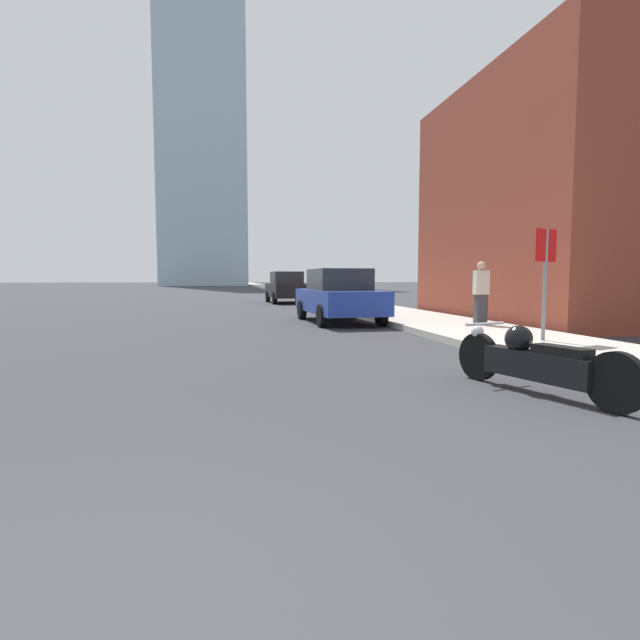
{
  "coord_description": "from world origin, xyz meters",
  "views": [
    {
      "loc": [
        0.54,
        -1.48,
        1.3
      ],
      "look_at": [
        1.77,
        5.21,
        0.74
      ],
      "focal_mm": 28.0,
      "sensor_mm": 36.0,
      "label": 1
    }
  ],
  "objects_px": {
    "pedestrian": "(481,293)",
    "stop_sign": "(546,265)",
    "motorcycle": "(535,361)",
    "parked_car_black": "(287,287)",
    "parked_car_blue": "(339,296)"
  },
  "relations": [
    {
      "from": "pedestrian",
      "to": "stop_sign",
      "type": "bearing_deg",
      "value": -98.0
    },
    {
      "from": "motorcycle",
      "to": "parked_car_black",
      "type": "bearing_deg",
      "value": 74.23
    },
    {
      "from": "stop_sign",
      "to": "pedestrian",
      "type": "relative_size",
      "value": 1.3
    },
    {
      "from": "motorcycle",
      "to": "pedestrian",
      "type": "relative_size",
      "value": 1.48
    },
    {
      "from": "parked_car_black",
      "to": "pedestrian",
      "type": "bearing_deg",
      "value": -81.66
    },
    {
      "from": "motorcycle",
      "to": "pedestrian",
      "type": "bearing_deg",
      "value": 49.97
    },
    {
      "from": "parked_car_blue",
      "to": "stop_sign",
      "type": "xyz_separation_m",
      "value": [
        2.56,
        -6.2,
        0.77
      ]
    },
    {
      "from": "parked_car_black",
      "to": "pedestrian",
      "type": "xyz_separation_m",
      "value": [
        3.15,
        -15.38,
        0.11
      ]
    },
    {
      "from": "parked_car_blue",
      "to": "pedestrian",
      "type": "relative_size",
      "value": 2.87
    },
    {
      "from": "parked_car_blue",
      "to": "stop_sign",
      "type": "relative_size",
      "value": 2.2
    },
    {
      "from": "stop_sign",
      "to": "pedestrian",
      "type": "height_order",
      "value": "stop_sign"
    },
    {
      "from": "pedestrian",
      "to": "motorcycle",
      "type": "bearing_deg",
      "value": -113.5
    },
    {
      "from": "motorcycle",
      "to": "parked_car_blue",
      "type": "distance_m",
      "value": 9.55
    },
    {
      "from": "motorcycle",
      "to": "stop_sign",
      "type": "distance_m",
      "value": 4.29
    },
    {
      "from": "motorcycle",
      "to": "parked_car_blue",
      "type": "height_order",
      "value": "parked_car_blue"
    }
  ]
}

